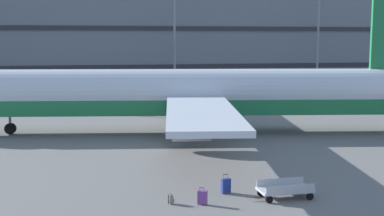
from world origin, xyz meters
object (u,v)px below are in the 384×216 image
object	(u,v)px
suitcase_orange	(226,186)
baggage_cart	(285,190)
suitcase_purple	(202,197)
airliner	(187,95)
backpack_upright	(171,199)

from	to	relation	value
suitcase_orange	baggage_cart	xyz separation A→B (m)	(2.61, -1.32, 0.03)
suitcase_orange	baggage_cart	world-z (taller)	suitcase_orange
suitcase_purple	baggage_cart	distance (m)	4.15
airliner	suitcase_purple	xyz separation A→B (m)	(-2.82, -18.40, -2.80)
baggage_cart	suitcase_orange	bearing A→B (deg)	153.15
airliner	baggage_cart	xyz separation A→B (m)	(1.33, -18.22, -2.73)
backpack_upright	suitcase_purple	bearing A→B (deg)	-15.03
airliner	suitcase_purple	distance (m)	18.82
suitcase_orange	suitcase_purple	distance (m)	2.15
suitcase_purple	suitcase_orange	bearing A→B (deg)	44.26
suitcase_orange	backpack_upright	world-z (taller)	suitcase_orange
suitcase_orange	suitcase_purple	xyz separation A→B (m)	(-1.54, -1.50, -0.04)
suitcase_purple	backpack_upright	bearing A→B (deg)	164.97
airliner	suitcase_orange	size ratio (longest dim) A/B	44.13
airliner	backpack_upright	size ratio (longest dim) A/B	80.55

